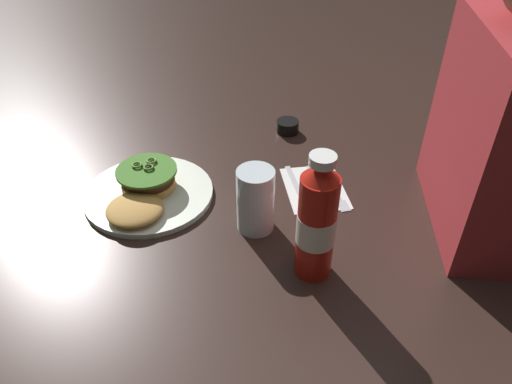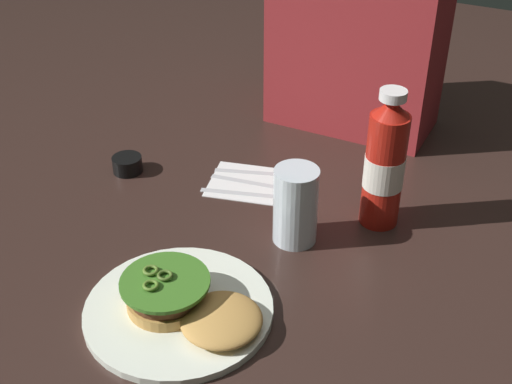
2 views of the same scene
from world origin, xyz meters
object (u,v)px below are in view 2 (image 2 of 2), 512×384
at_px(ketchup_bottle, 385,165).
at_px(water_glass, 296,206).
at_px(fork_utensil, 268,172).
at_px(napkin, 254,183).
at_px(dinner_plate, 179,310).
at_px(burger_sandwich, 186,302).
at_px(condiment_cup, 127,164).
at_px(spoon_utensil, 265,194).
at_px(butter_knife, 267,184).
at_px(diner_person, 359,12).

relative_size(ketchup_bottle, water_glass, 1.85).
xyz_separation_m(ketchup_bottle, fork_utensil, (-0.24, 0.05, -0.11)).
bearing_deg(fork_utensil, napkin, -100.68).
distance_m(dinner_plate, napkin, 0.36).
xyz_separation_m(dinner_plate, burger_sandwich, (0.02, -0.00, 0.03)).
relative_size(water_glass, condiment_cup, 2.34).
height_order(burger_sandwich, spoon_utensil, burger_sandwich).
bearing_deg(napkin, dinner_plate, -80.21).
distance_m(ketchup_bottle, water_glass, 0.16).
bearing_deg(spoon_utensil, fork_utensil, 112.10).
bearing_deg(condiment_cup, spoon_utensil, 8.85).
relative_size(burger_sandwich, water_glass, 1.61).
height_order(dinner_plate, burger_sandwich, burger_sandwich).
bearing_deg(napkin, butter_knife, 8.99).
distance_m(water_glass, butter_knife, 0.18).
bearing_deg(ketchup_bottle, dinner_plate, -117.63).
bearing_deg(burger_sandwich, water_glass, 76.39).
bearing_deg(ketchup_bottle, condiment_cup, -172.22).
distance_m(ketchup_bottle, fork_utensil, 0.26).
relative_size(condiment_cup, napkin, 0.34).
relative_size(dinner_plate, butter_knife, 1.41).
distance_m(spoon_utensil, fork_utensil, 0.08).
bearing_deg(burger_sandwich, spoon_utensil, 97.13).
distance_m(burger_sandwich, diner_person, 0.71).
bearing_deg(dinner_plate, fork_utensil, 97.62).
xyz_separation_m(burger_sandwich, butter_knife, (-0.05, 0.36, -0.03)).
distance_m(napkin, butter_knife, 0.03).
height_order(dinner_plate, napkin, dinner_plate).
distance_m(condiment_cup, butter_knife, 0.27).
xyz_separation_m(ketchup_bottle, spoon_utensil, (-0.21, -0.02, -0.11)).
bearing_deg(fork_utensil, dinner_plate, -82.38).
bearing_deg(water_glass, spoon_utensil, 138.18).
relative_size(spoon_utensil, fork_utensil, 1.07).
relative_size(ketchup_bottle, condiment_cup, 4.33).
bearing_deg(fork_utensil, ketchup_bottle, -11.37).
distance_m(ketchup_bottle, spoon_utensil, 0.24).
bearing_deg(dinner_plate, diner_person, 89.17).
xyz_separation_m(napkin, diner_person, (0.07, 0.32, 0.24)).
xyz_separation_m(burger_sandwich, water_glass, (0.06, 0.24, 0.04)).
bearing_deg(diner_person, butter_knife, -98.29).
bearing_deg(ketchup_bottle, napkin, 178.86).
bearing_deg(fork_utensil, butter_knife, -66.43).
bearing_deg(ketchup_bottle, diner_person, 118.04).
bearing_deg(water_glass, fork_utensil, 128.79).
height_order(ketchup_bottle, condiment_cup, ketchup_bottle).
bearing_deg(condiment_cup, napkin, 16.58).
height_order(burger_sandwich, butter_knife, burger_sandwich).
bearing_deg(ketchup_bottle, fork_utensil, 168.63).
xyz_separation_m(water_glass, condiment_cup, (-0.37, 0.05, -0.05)).
bearing_deg(fork_utensil, water_glass, -51.21).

